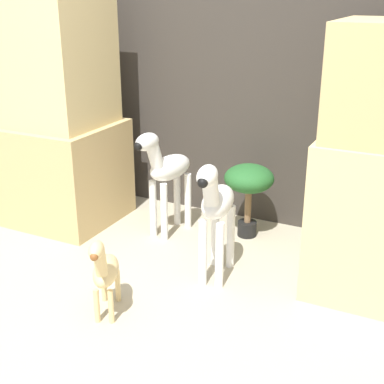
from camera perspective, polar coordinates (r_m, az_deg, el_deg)
name	(u,v)px	position (r m, az deg, el deg)	size (l,w,h in m)	color
ground_plane	(121,325)	(2.74, -7.61, -13.86)	(14.00, 14.00, 0.00)	#B2A88E
wall_back	(243,61)	(3.67, 5.47, 13.75)	(6.40, 0.08, 2.20)	#38332D
rock_pillar_left	(61,117)	(3.74, -13.80, 7.75)	(0.69, 0.69, 1.60)	tan
zebra_right	(216,207)	(2.90, 2.54, -1.59)	(0.21, 0.50, 0.73)	white
zebra_left	(166,171)	(3.46, -2.80, 2.23)	(0.23, 0.50, 0.73)	white
giraffe_figurine	(104,270)	(2.69, -9.32, -8.18)	(0.25, 0.39, 0.48)	#E0C184
potted_palm_front	(249,183)	(3.47, 6.09, 0.97)	(0.32, 0.32, 0.49)	black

